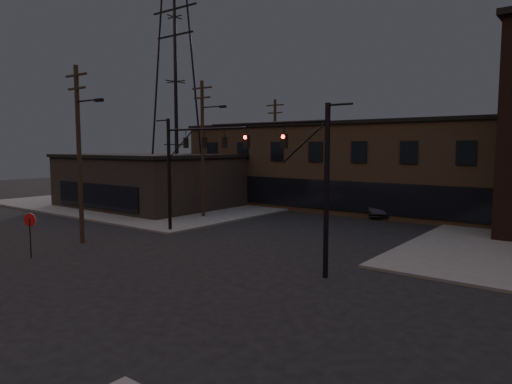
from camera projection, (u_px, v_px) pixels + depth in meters
ground at (157, 275)px, 21.53m from camera, size 140.00×140.00×0.00m
sidewalk_nw at (180, 199)px, 52.22m from camera, size 30.00×30.00×0.15m
building_row at (386, 168)px, 43.25m from camera, size 40.00×12.00×8.00m
building_left at (149, 182)px, 46.03m from camera, size 16.00×12.00×5.00m
traffic_signal_near at (305, 171)px, 21.36m from camera, size 7.12×0.24×8.00m
traffic_signal_far at (181, 162)px, 31.42m from camera, size 7.12×0.24×8.00m
stop_sign at (30, 225)px, 24.63m from camera, size 0.72×0.33×2.48m
utility_pole_near at (80, 150)px, 28.24m from camera, size 3.70×0.28×11.00m
utility_pole_mid at (203, 146)px, 38.30m from camera, size 3.70×0.28×11.50m
utility_pole_far at (275, 149)px, 48.46m from camera, size 2.20×0.28×11.00m
transmission_tower at (176, 82)px, 45.41m from camera, size 7.00×7.00×25.00m
car_crossing at (379, 208)px, 39.58m from camera, size 3.25×4.97×1.55m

